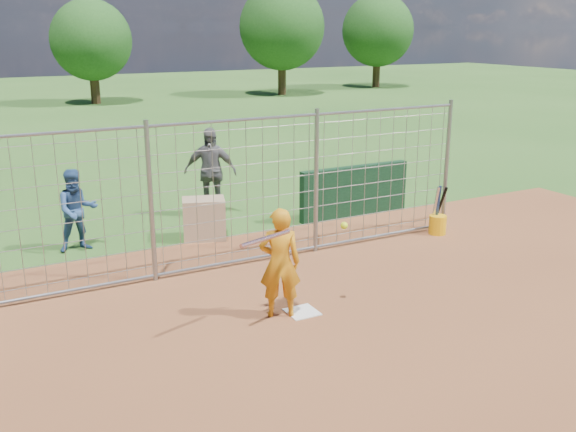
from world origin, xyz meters
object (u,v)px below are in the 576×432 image
equipment_bin (204,219)px  bucket_with_bats (438,222)px  bystander_a (77,210)px  bystander_b (210,172)px  batter (280,263)px

equipment_bin → bucket_with_bats: bearing=-6.1°
bucket_with_bats → bystander_a: bearing=160.2°
bystander_a → equipment_bin: (2.26, -0.44, -0.36)m
bystander_a → bystander_b: size_ratio=0.79×
bystander_b → equipment_bin: size_ratio=2.40×
equipment_bin → bystander_a: bearing=-173.1°
bystander_a → bystander_b: bystander_b is taller
bystander_b → bucket_with_bats: (3.47, -3.34, -0.72)m
batter → bystander_a: 4.65m
bystander_b → bucket_with_bats: bystander_b is taller
batter → bystander_a: (-1.97, 4.21, -0.04)m
batter → equipment_bin: (0.29, 3.77, -0.40)m
batter → equipment_bin: 3.80m
batter → bucket_with_bats: bearing=-133.7°
equipment_bin → batter: bearing=-76.4°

